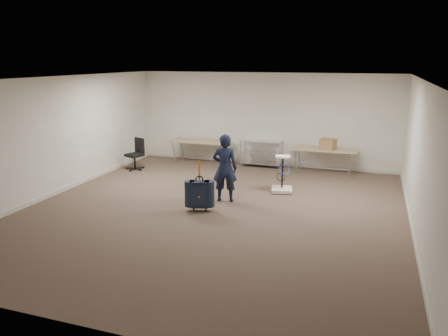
% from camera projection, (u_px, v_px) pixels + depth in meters
% --- Properties ---
extents(ground, '(9.00, 9.00, 0.00)m').
position_uv_depth(ground, '(213.00, 210.00, 9.48)').
color(ground, '#46342A').
rests_on(ground, ground).
extents(room_shell, '(8.00, 9.00, 9.00)m').
position_uv_depth(room_shell, '(233.00, 190.00, 10.73)').
color(room_shell, white).
rests_on(room_shell, ground).
extents(folding_table_left, '(1.80, 0.75, 0.73)m').
position_uv_depth(folding_table_left, '(200.00, 142.00, 13.53)').
color(folding_table_left, '#917E59').
rests_on(folding_table_left, ground).
extents(folding_table_right, '(1.80, 0.75, 0.73)m').
position_uv_depth(folding_table_right, '(325.00, 150.00, 12.34)').
color(folding_table_right, '#917E59').
rests_on(folding_table_right, ground).
extents(wire_shelf, '(1.22, 0.47, 0.80)m').
position_uv_depth(wire_shelf, '(261.00, 152.00, 13.22)').
color(wire_shelf, silver).
rests_on(wire_shelf, ground).
extents(person, '(0.63, 0.48, 1.56)m').
position_uv_depth(person, '(225.00, 168.00, 9.92)').
color(person, black).
rests_on(person, ground).
extents(suitcase, '(0.46, 0.35, 1.13)m').
position_uv_depth(suitcase, '(200.00, 194.00, 9.33)').
color(suitcase, black).
rests_on(suitcase, ground).
extents(office_chair, '(0.56, 0.57, 0.93)m').
position_uv_depth(office_chair, '(136.00, 160.00, 12.91)').
color(office_chair, black).
rests_on(office_chair, ground).
extents(equipment_cart, '(0.59, 0.59, 0.91)m').
position_uv_depth(equipment_cart, '(282.00, 183.00, 10.71)').
color(equipment_cart, beige).
rests_on(equipment_cart, ground).
extents(cardboard_box, '(0.48, 0.42, 0.30)m').
position_uv_depth(cardboard_box, '(328.00, 144.00, 12.18)').
color(cardboard_box, '#A46F4C').
rests_on(cardboard_box, folding_table_right).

